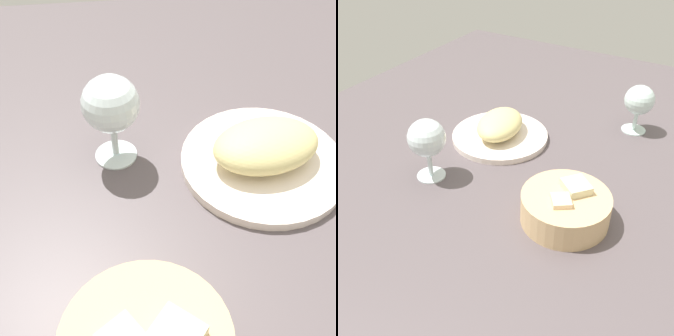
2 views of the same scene
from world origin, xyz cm
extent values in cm
cube|color=#574D51|center=(0.00, 0.00, -1.00)|extent=(140.00, 140.00, 2.00)
cylinder|color=white|center=(0.69, -14.53, 0.70)|extent=(23.37, 23.37, 1.40)
ellipsoid|color=#DCCC83|center=(0.69, -14.53, 4.04)|extent=(17.04, 13.14, 5.27)
cone|color=#467B30|center=(-4.73, -16.86, 2.05)|extent=(5.08, 5.08, 1.29)
cylinder|color=#D8B17E|center=(19.36, 11.21, 2.86)|extent=(16.55, 16.55, 5.71)
cube|color=beige|center=(21.60, 11.14, 4.80)|extent=(5.01, 4.92, 3.75)
cube|color=beige|center=(16.83, 11.93, 4.80)|extent=(6.55, 6.61, 4.92)
cylinder|color=silver|center=(21.48, -19.07, 0.30)|extent=(6.15, 6.15, 0.60)
cylinder|color=silver|center=(21.48, -19.07, 3.08)|extent=(1.00, 1.00, 4.97)
sphere|color=silver|center=(21.48, -19.07, 9.53)|extent=(7.93, 7.93, 7.93)
cylinder|color=silver|center=(-20.35, 12.48, 0.30)|extent=(6.06, 6.06, 0.60)
cylinder|color=silver|center=(-20.35, 12.48, 2.70)|extent=(1.00, 1.00, 4.20)
sphere|color=silver|center=(-20.35, 12.48, 8.46)|extent=(7.32, 7.32, 7.32)
camera|label=1|loc=(19.28, 28.41, 45.61)|focal=47.32mm
camera|label=2|loc=(73.37, 31.07, 52.18)|focal=43.33mm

